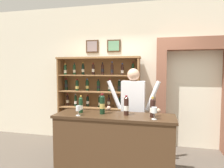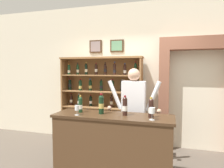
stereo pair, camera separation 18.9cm
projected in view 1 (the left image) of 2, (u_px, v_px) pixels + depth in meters
back_wall at (133, 74)px, 4.58m from camera, size 12.00×0.19×3.18m
wine_shelf at (98, 99)px, 4.52m from camera, size 1.89×0.35×1.97m
archway_doorway at (193, 88)px, 4.18m from camera, size 1.53×0.45×2.34m
tasting_counter at (114, 147)px, 3.08m from camera, size 1.84×0.56×1.00m
shopkeeper at (133, 105)px, 3.53m from camera, size 0.97×0.22×1.71m
tasting_bottle_riserva at (81, 105)px, 3.17m from camera, size 0.07×0.07×0.28m
tasting_bottle_grappa at (102, 104)px, 3.09m from camera, size 0.08×0.08×0.32m
tasting_bottle_rosso at (126, 106)px, 3.01m from camera, size 0.07×0.07×0.30m
tasting_bottle_vin_santo at (153, 107)px, 2.89m from camera, size 0.08×0.08×0.30m
wine_glass_spare at (78, 109)px, 2.98m from camera, size 0.07×0.07×0.15m
wine_glass_right at (154, 111)px, 2.76m from camera, size 0.08×0.08×0.17m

